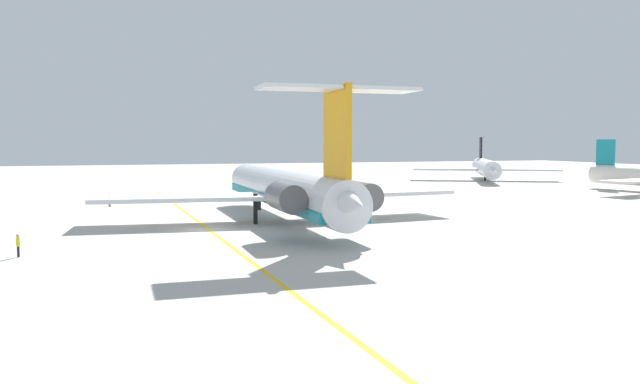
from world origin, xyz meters
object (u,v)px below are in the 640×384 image
(ground_crew_near_nose, at_px, (110,198))
(safety_cone_nose, at_px, (364,196))
(airliner_far_left, at_px, (486,168))
(ground_crew_near_tail, at_px, (18,243))
(main_jetliner, at_px, (286,189))

(ground_crew_near_nose, bearing_deg, safety_cone_nose, -62.95)
(airliner_far_left, xyz_separation_m, ground_crew_near_nose, (31.52, -76.04, -1.68))
(ground_crew_near_tail, relative_size, safety_cone_nose, 3.06)
(ground_crew_near_nose, height_order, safety_cone_nose, ground_crew_near_nose)
(ground_crew_near_nose, xyz_separation_m, ground_crew_near_tail, (34.86, -6.10, -0.02))
(ground_crew_near_tail, bearing_deg, ground_crew_near_nose, -75.17)
(main_jetliner, xyz_separation_m, ground_crew_near_tail, (12.52, -23.35, -2.38))
(airliner_far_left, xyz_separation_m, ground_crew_near_tail, (66.39, -82.15, -1.70))
(main_jetliner, height_order, ground_crew_near_nose, main_jetliner)
(ground_crew_near_nose, relative_size, safety_cone_nose, 3.12)
(main_jetliner, relative_size, ground_crew_near_nose, 25.19)
(airliner_far_left, bearing_deg, ground_crew_near_nose, -39.45)
(main_jetliner, xyz_separation_m, safety_cone_nose, (-24.27, 18.58, -3.17))
(ground_crew_near_tail, bearing_deg, main_jetliner, -127.05)
(main_jetliner, distance_m, airliner_far_left, 79.74)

